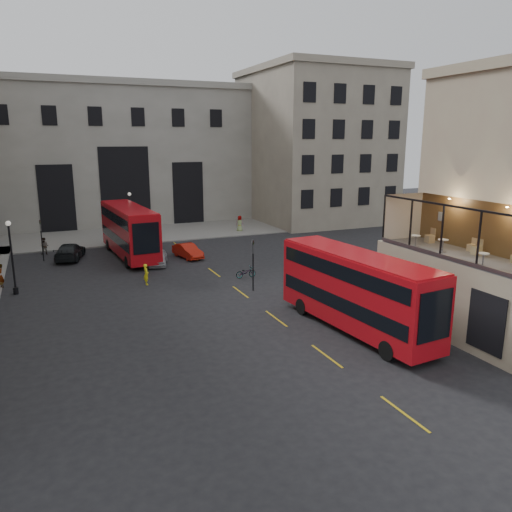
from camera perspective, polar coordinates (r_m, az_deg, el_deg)
name	(u,v)px	position (r m, az deg, el deg)	size (l,w,h in m)	color
ground	(359,350)	(27.38, 11.72, -10.46)	(140.00, 140.00, 0.00)	black
host_building_main	(512,195)	(32.16, 27.19, 6.27)	(7.26, 11.40, 15.10)	tan
host_frontage	(457,294)	(30.66, 21.96, -4.10)	(3.00, 11.00, 4.50)	tan
cafe_floor	(460,255)	(30.10, 22.33, 0.09)	(3.00, 10.00, 0.10)	slate
gateway	(117,151)	(69.04, -15.59, 11.51)	(35.00, 10.60, 18.00)	#9F9D94
building_right	(315,143)	(69.61, 6.72, 12.73)	(16.60, 18.60, 20.00)	gray
pavement_far	(126,234)	(59.97, -14.63, 2.39)	(40.00, 12.00, 0.12)	slate
traffic_light_near	(253,259)	(36.15, -0.34, -0.30)	(0.16, 0.20, 3.80)	black
traffic_light_far	(41,235)	(49.07, -23.33, 2.21)	(0.16, 0.20, 3.80)	black
street_lamp_a	(12,262)	(39.33, -26.07, -0.60)	(0.36, 0.36, 5.33)	black
street_lamp_b	(131,220)	(55.69, -14.11, 4.06)	(0.36, 0.36, 5.33)	black
bus_near	(356,288)	(29.14, 11.34, -3.59)	(3.64, 11.67, 4.58)	#B30C14
bus_far	(129,229)	(48.19, -14.31, 3.03)	(3.53, 12.16, 4.79)	#A90B12
car_a	(158,258)	(44.94, -11.18, -0.17)	(1.57, 3.89, 1.33)	#A9ABB1
car_b	(188,251)	(47.16, -7.81, 0.58)	(1.39, 3.99, 1.32)	#B5190B
car_c	(70,251)	(49.23, -20.50, 0.50)	(2.09, 5.13, 1.49)	black
bicycle	(246,272)	(40.10, -1.17, -1.87)	(0.58, 1.67, 0.88)	gray
cyclist	(146,274)	(38.96, -12.44, -2.06)	(0.59, 0.39, 1.63)	#FFF01A
pedestrian_a	(45,246)	(52.12, -23.02, 1.04)	(0.81, 0.63, 1.66)	gray
pedestrian_b	(122,231)	(57.92, -15.08, 2.78)	(1.08, 0.62, 1.67)	gray
pedestrian_c	(144,225)	(62.08, -12.72, 3.52)	(0.90, 0.37, 1.53)	gray
pedestrian_d	(240,224)	(59.92, -1.88, 3.70)	(0.95, 0.62, 1.95)	gray
pedestrian_e	(0,276)	(41.67, -27.20, -2.07)	(0.68, 0.45, 1.87)	gray
cafe_table_near	(483,258)	(27.55, 24.54, -0.16)	(0.56, 0.56, 0.70)	silver
cafe_table_mid	(443,244)	(30.25, 20.58, 1.33)	(0.58, 0.58, 0.73)	silver
cafe_table_far	(416,239)	(31.30, 17.81, 1.86)	(0.54, 0.54, 0.68)	white
cafe_chair_b	(477,250)	(30.25, 23.92, 0.62)	(0.49, 0.49, 0.89)	tan
cafe_chair_c	(472,247)	(31.11, 23.42, 0.92)	(0.39, 0.39, 0.77)	#DDB87F
cafe_chair_d	(430,238)	(32.75, 19.26, 1.92)	(0.48, 0.48, 0.91)	tan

